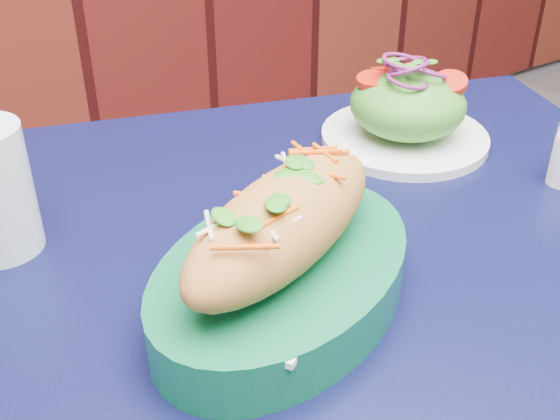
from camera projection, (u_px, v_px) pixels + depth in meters
cafe_table at (351, 343)px, 0.69m from camera, size 1.01×1.01×0.75m
banh_mi_basket at (283, 257)px, 0.58m from camera, size 0.33×0.28×0.13m
salad_plate at (407, 111)px, 0.85m from camera, size 0.21×0.21×0.11m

